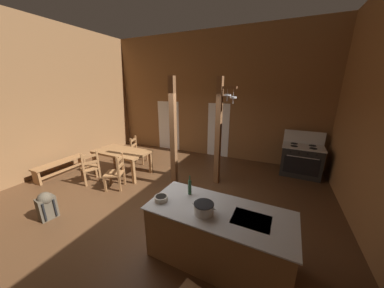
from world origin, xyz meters
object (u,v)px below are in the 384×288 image
(backpack, at_px, (46,205))
(stockpot_on_counter, at_px, (204,208))
(ladderback_chair_at_table_end, at_px, (90,168))
(bottle_tall_on_counter, at_px, (190,187))
(stove_range, at_px, (301,160))
(kitchen_island, at_px, (218,235))
(ladderback_chair_near_window, at_px, (116,173))
(bench_along_left_wall, at_px, (61,165))
(dining_table, at_px, (122,154))
(ladderback_chair_by_post, at_px, (138,151))
(mixing_bowl_on_counter, at_px, (161,198))

(backpack, relative_size, stockpot_on_counter, 1.65)
(ladderback_chair_at_table_end, xyz_separation_m, bottle_tall_on_counter, (3.46, -0.77, 0.58))
(stove_range, height_order, bottle_tall_on_counter, stove_range)
(backpack, bearing_deg, stove_range, 42.53)
(kitchen_island, height_order, ladderback_chair_near_window, ladderback_chair_near_window)
(kitchen_island, relative_size, stove_range, 1.66)
(kitchen_island, distance_m, stockpot_on_counter, 0.58)
(bench_along_left_wall, height_order, bottle_tall_on_counter, bottle_tall_on_counter)
(dining_table, distance_m, ladderback_chair_near_window, 0.99)
(ladderback_chair_by_post, height_order, backpack, ladderback_chair_by_post)
(stove_range, relative_size, dining_table, 0.77)
(ladderback_chair_at_table_end, distance_m, mixing_bowl_on_counter, 3.36)
(bench_along_left_wall, distance_m, mixing_bowl_on_counter, 4.59)
(dining_table, xyz_separation_m, mixing_bowl_on_counter, (2.75, -1.99, 0.29))
(dining_table, bearing_deg, ladderback_chair_by_post, 98.47)
(ladderback_chair_at_table_end, bearing_deg, ladderback_chair_near_window, 3.32)
(dining_table, height_order, stockpot_on_counter, stockpot_on_counter)
(mixing_bowl_on_counter, bearing_deg, backpack, -172.12)
(mixing_bowl_on_counter, bearing_deg, stockpot_on_counter, -2.09)
(dining_table, height_order, bottle_tall_on_counter, bottle_tall_on_counter)
(backpack, bearing_deg, ladderback_chair_at_table_end, 109.40)
(backpack, xyz_separation_m, mixing_bowl_on_counter, (2.60, 0.36, 0.62))
(ladderback_chair_near_window, bearing_deg, bottle_tall_on_counter, -17.81)
(ladderback_chair_near_window, bearing_deg, stove_range, 33.27)
(bench_along_left_wall, height_order, backpack, backpack)
(backpack, bearing_deg, stockpot_on_counter, 5.68)
(dining_table, height_order, bench_along_left_wall, dining_table)
(ladderback_chair_by_post, relative_size, bench_along_left_wall, 0.63)
(mixing_bowl_on_counter, bearing_deg, ladderback_chair_by_post, 134.98)
(ladderback_chair_at_table_end, height_order, bottle_tall_on_counter, bottle_tall_on_counter)
(bench_along_left_wall, bearing_deg, ladderback_chair_near_window, 2.22)
(ladderback_chair_at_table_end, relative_size, mixing_bowl_on_counter, 4.39)
(kitchen_island, bearing_deg, ladderback_chair_near_window, 161.45)
(dining_table, height_order, mixing_bowl_on_counter, mixing_bowl_on_counter)
(ladderback_chair_near_window, xyz_separation_m, bottle_tall_on_counter, (2.55, -0.82, 0.58))
(ladderback_chair_by_post, xyz_separation_m, stockpot_on_counter, (3.63, -2.91, 0.53))
(kitchen_island, bearing_deg, ladderback_chair_by_post, 144.12)
(stove_range, bearing_deg, ladderback_chair_by_post, -166.11)
(mixing_bowl_on_counter, relative_size, bottle_tall_on_counter, 0.64)
(dining_table, relative_size, backpack, 2.89)
(stove_range, bearing_deg, bottle_tall_on_counter, -117.84)
(ladderback_chair_by_post, relative_size, ladderback_chair_at_table_end, 1.00)
(dining_table, distance_m, mixing_bowl_on_counter, 3.41)
(ladderback_chair_near_window, distance_m, ladderback_chair_by_post, 1.83)
(stockpot_on_counter, relative_size, mixing_bowl_on_counter, 1.67)
(bench_along_left_wall, bearing_deg, stockpot_on_counter, -12.35)
(backpack, relative_size, mixing_bowl_on_counter, 2.75)
(stove_range, distance_m, dining_table, 5.56)
(mixing_bowl_on_counter, distance_m, bottle_tall_on_counter, 0.51)
(stove_range, xyz_separation_m, ladderback_chair_at_table_end, (-5.48, -3.05, -0.03))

